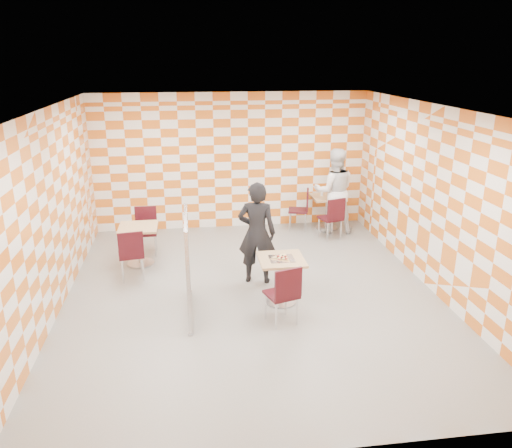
{
  "coord_description": "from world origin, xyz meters",
  "views": [
    {
      "loc": [
        -0.93,
        -7.34,
        3.73
      ],
      "look_at": [
        0.1,
        0.2,
        1.15
      ],
      "focal_mm": 35.0,
      "sensor_mm": 36.0,
      "label": 1
    }
  ],
  "objects_px": {
    "empty_table": "(139,239)",
    "sport_bottle": "(322,192)",
    "chair_second_side": "(302,206)",
    "chair_main_front": "(285,291)",
    "chair_empty_near": "(131,251)",
    "main_table": "(281,273)",
    "chair_second_front": "(333,215)",
    "chair_empty_far": "(146,226)",
    "partition": "(188,265)",
    "soda_bottle": "(333,191)",
    "man_dark": "(257,233)",
    "man_white": "(334,191)",
    "second_table": "(327,207)"
  },
  "relations": [
    {
      "from": "empty_table",
      "to": "sport_bottle",
      "type": "height_order",
      "value": "sport_bottle"
    },
    {
      "from": "empty_table",
      "to": "chair_second_side",
      "type": "distance_m",
      "value": 3.76
    },
    {
      "from": "chair_main_front",
      "to": "chair_empty_near",
      "type": "bearing_deg",
      "value": 141.41
    },
    {
      "from": "main_table",
      "to": "chair_empty_near",
      "type": "relative_size",
      "value": 0.81
    },
    {
      "from": "chair_second_front",
      "to": "chair_main_front",
      "type": "bearing_deg",
      "value": -116.66
    },
    {
      "from": "chair_main_front",
      "to": "sport_bottle",
      "type": "height_order",
      "value": "sport_bottle"
    },
    {
      "from": "empty_table",
      "to": "chair_empty_far",
      "type": "distance_m",
      "value": 0.59
    },
    {
      "from": "chair_second_side",
      "to": "chair_empty_far",
      "type": "distance_m",
      "value": 3.48
    },
    {
      "from": "chair_empty_far",
      "to": "empty_table",
      "type": "bearing_deg",
      "value": -98.82
    },
    {
      "from": "partition",
      "to": "chair_second_side",
      "type": "bearing_deg",
      "value": 54.28
    },
    {
      "from": "empty_table",
      "to": "chair_main_front",
      "type": "height_order",
      "value": "chair_main_front"
    },
    {
      "from": "chair_empty_far",
      "to": "soda_bottle",
      "type": "bearing_deg",
      "value": 13.27
    },
    {
      "from": "man_dark",
      "to": "sport_bottle",
      "type": "distance_m",
      "value": 3.23
    },
    {
      "from": "partition",
      "to": "sport_bottle",
      "type": "bearing_deg",
      "value": 50.49
    },
    {
      "from": "chair_empty_far",
      "to": "man_white",
      "type": "relative_size",
      "value": 0.5
    },
    {
      "from": "chair_empty_near",
      "to": "main_table",
      "type": "bearing_deg",
      "value": -25.41
    },
    {
      "from": "empty_table",
      "to": "partition",
      "type": "bearing_deg",
      "value": -66.22
    },
    {
      "from": "main_table",
      "to": "chair_main_front",
      "type": "bearing_deg",
      "value": -96.78
    },
    {
      "from": "partition",
      "to": "man_white",
      "type": "distance_m",
      "value": 4.62
    },
    {
      "from": "second_table",
      "to": "partition",
      "type": "distance_m",
      "value": 4.73
    },
    {
      "from": "man_dark",
      "to": "sport_bottle",
      "type": "height_order",
      "value": "man_dark"
    },
    {
      "from": "second_table",
      "to": "chair_empty_far",
      "type": "distance_m",
      "value": 4.03
    },
    {
      "from": "main_table",
      "to": "empty_table",
      "type": "bearing_deg",
      "value": 141.38
    },
    {
      "from": "chair_second_side",
      "to": "sport_bottle",
      "type": "distance_m",
      "value": 0.56
    },
    {
      "from": "partition",
      "to": "man_dark",
      "type": "distance_m",
      "value": 1.54
    },
    {
      "from": "main_table",
      "to": "man_dark",
      "type": "xyz_separation_m",
      "value": [
        -0.27,
        0.83,
        0.38
      ]
    },
    {
      "from": "chair_second_front",
      "to": "second_table",
      "type": "bearing_deg",
      "value": 83.73
    },
    {
      "from": "main_table",
      "to": "chair_empty_far",
      "type": "height_order",
      "value": "chair_empty_far"
    },
    {
      "from": "chair_second_front",
      "to": "soda_bottle",
      "type": "height_order",
      "value": "soda_bottle"
    },
    {
      "from": "chair_second_side",
      "to": "chair_empty_near",
      "type": "height_order",
      "value": "same"
    },
    {
      "from": "second_table",
      "to": "man_white",
      "type": "xyz_separation_m",
      "value": [
        0.07,
        -0.21,
        0.42
      ]
    },
    {
      "from": "second_table",
      "to": "man_white",
      "type": "distance_m",
      "value": 0.48
    },
    {
      "from": "man_dark",
      "to": "sport_bottle",
      "type": "xyz_separation_m",
      "value": [
        1.84,
        2.65,
        -0.05
      ]
    },
    {
      "from": "man_white",
      "to": "chair_second_side",
      "type": "bearing_deg",
      "value": -11.42
    },
    {
      "from": "second_table",
      "to": "chair_second_side",
      "type": "relative_size",
      "value": 0.81
    },
    {
      "from": "chair_empty_near",
      "to": "chair_second_side",
      "type": "bearing_deg",
      "value": 32.39
    },
    {
      "from": "partition",
      "to": "chair_second_front",
      "type": "bearing_deg",
      "value": 42.81
    },
    {
      "from": "empty_table",
      "to": "partition",
      "type": "xyz_separation_m",
      "value": [
        0.9,
        -2.03,
        0.28
      ]
    },
    {
      "from": "second_table",
      "to": "chair_empty_far",
      "type": "xyz_separation_m",
      "value": [
        -3.92,
        -0.93,
        0.04
      ]
    },
    {
      "from": "second_table",
      "to": "chair_empty_near",
      "type": "height_order",
      "value": "chair_empty_near"
    },
    {
      "from": "chair_second_side",
      "to": "chair_empty_far",
      "type": "height_order",
      "value": "same"
    },
    {
      "from": "man_dark",
      "to": "soda_bottle",
      "type": "relative_size",
      "value": 7.69
    },
    {
      "from": "sport_bottle",
      "to": "soda_bottle",
      "type": "distance_m",
      "value": 0.25
    },
    {
      "from": "chair_main_front",
      "to": "partition",
      "type": "bearing_deg",
      "value": 158.24
    },
    {
      "from": "chair_main_front",
      "to": "chair_second_front",
      "type": "distance_m",
      "value": 3.75
    },
    {
      "from": "partition",
      "to": "soda_bottle",
      "type": "relative_size",
      "value": 6.74
    },
    {
      "from": "second_table",
      "to": "man_dark",
      "type": "bearing_deg",
      "value": -127.45
    },
    {
      "from": "chair_empty_near",
      "to": "man_dark",
      "type": "height_order",
      "value": "man_dark"
    },
    {
      "from": "chair_empty_far",
      "to": "chair_main_front",
      "type": "bearing_deg",
      "value": -55.62
    },
    {
      "from": "chair_empty_near",
      "to": "man_dark",
      "type": "relative_size",
      "value": 0.52
    }
  ]
}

